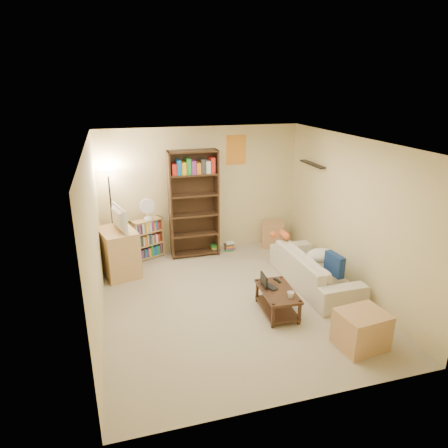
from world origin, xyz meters
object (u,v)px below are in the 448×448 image
at_px(tall_bookshelf, 194,202).
at_px(side_table, 273,234).
at_px(coffee_table, 277,299).
at_px(television, 116,219).
at_px(short_bookshelf, 147,239).
at_px(laptop, 271,285).
at_px(floor_lamp, 109,189).
at_px(mug, 291,295).
at_px(desk_fan, 147,208).
at_px(tabby_cat, 282,235).
at_px(sofa, 314,269).
at_px(tv_stand, 119,252).
at_px(end_cabinet, 361,330).

xyz_separation_m(tall_bookshelf, side_table, (1.69, 0.04, -0.85)).
relative_size(coffee_table, television, 1.17).
xyz_separation_m(short_bookshelf, side_table, (2.61, -0.08, -0.14)).
bearing_deg(laptop, floor_lamp, 22.23).
bearing_deg(coffee_table, mug, -68.04).
distance_m(laptop, side_table, 2.54).
bearing_deg(side_table, desk_fan, 179.15).
bearing_deg(tabby_cat, coffee_table, -115.52).
xyz_separation_m(coffee_table, laptop, (-0.04, 0.15, 0.15)).
bearing_deg(side_table, television, -170.87).
xyz_separation_m(sofa, mug, (-0.86, -0.91, 0.13)).
bearing_deg(tabby_cat, tv_stand, 169.11).
bearing_deg(tv_stand, laptop, -55.10).
bearing_deg(mug, floor_lamp, 130.12).
xyz_separation_m(laptop, side_table, (0.99, 2.34, -0.13)).
bearing_deg(short_bookshelf, television, -156.44).
height_order(sofa, coffee_table, sofa).
xyz_separation_m(tv_stand, side_table, (3.17, 0.51, -0.17)).
distance_m(short_bookshelf, desk_fan, 0.63).
distance_m(sofa, coffee_table, 1.16).
relative_size(desk_fan, side_table, 0.82).
xyz_separation_m(desk_fan, side_table, (2.57, -0.04, -0.77)).
distance_m(coffee_table, end_cabinet, 1.29).
xyz_separation_m(tabby_cat, side_table, (0.27, 1.07, -0.41)).
height_order(television, side_table, television).
bearing_deg(sofa, mug, 135.18).
relative_size(sofa, floor_lamp, 1.11).
relative_size(tabby_cat, tall_bookshelf, 0.22).
xyz_separation_m(tabby_cat, coffee_table, (-0.68, -1.42, -0.43)).
distance_m(television, short_bookshelf, 1.04).
bearing_deg(mug, end_cabinet, -51.50).
bearing_deg(laptop, sofa, -83.57).
distance_m(mug, tv_stand, 3.21).
xyz_separation_m(tall_bookshelf, desk_fan, (-0.89, 0.07, -0.08)).
xyz_separation_m(short_bookshelf, desk_fan, (0.04, -0.04, 0.63)).
height_order(sofa, tall_bookshelf, tall_bookshelf).
xyz_separation_m(coffee_table, side_table, (0.94, 2.48, 0.02)).
bearing_deg(television, tall_bookshelf, -87.41).
height_order(coffee_table, floor_lamp, floor_lamp).
height_order(mug, desk_fan, desk_fan).
relative_size(short_bookshelf, desk_fan, 1.89).
distance_m(short_bookshelf, end_cabinet, 4.35).
bearing_deg(television, side_table, -96.01).
distance_m(sofa, laptop, 1.12).
xyz_separation_m(laptop, television, (-2.18, 1.83, 0.67)).
xyz_separation_m(mug, tall_bookshelf, (-0.83, 2.70, 0.69)).
bearing_deg(television, desk_fan, -62.66).
distance_m(tv_stand, end_cabinet, 4.24).
relative_size(tabby_cat, floor_lamp, 0.25).
bearing_deg(side_table, sofa, -89.71).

